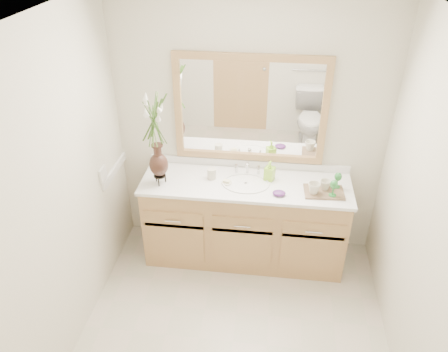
# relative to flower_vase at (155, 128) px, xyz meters

# --- Properties ---
(floor) EXTENTS (2.60, 2.60, 0.00)m
(floor) POSITION_rel_flower_vase_xyz_m (0.74, -0.92, -1.36)
(floor) COLOR beige
(floor) RESTS_ON ground
(ceiling) EXTENTS (2.40, 2.60, 0.02)m
(ceiling) POSITION_rel_flower_vase_xyz_m (0.74, -0.92, 1.04)
(ceiling) COLOR white
(ceiling) RESTS_ON wall_back
(wall_back) EXTENTS (2.40, 0.02, 2.40)m
(wall_back) POSITION_rel_flower_vase_xyz_m (0.74, 0.38, -0.16)
(wall_back) COLOR silver
(wall_back) RESTS_ON floor
(wall_left) EXTENTS (0.02, 2.60, 2.40)m
(wall_left) POSITION_rel_flower_vase_xyz_m (-0.46, -0.92, -0.16)
(wall_left) COLOR silver
(wall_left) RESTS_ON floor
(wall_right) EXTENTS (0.02, 2.60, 2.40)m
(wall_right) POSITION_rel_flower_vase_xyz_m (1.94, -0.92, -0.16)
(wall_right) COLOR silver
(wall_right) RESTS_ON floor
(vanity) EXTENTS (1.80, 0.55, 0.80)m
(vanity) POSITION_rel_flower_vase_xyz_m (0.74, 0.10, -0.96)
(vanity) COLOR tan
(vanity) RESTS_ON floor
(counter) EXTENTS (1.84, 0.57, 0.03)m
(counter) POSITION_rel_flower_vase_xyz_m (0.74, 0.10, -0.55)
(counter) COLOR white
(counter) RESTS_ON vanity
(sink) EXTENTS (0.38, 0.34, 0.23)m
(sink) POSITION_rel_flower_vase_xyz_m (0.74, 0.08, -0.58)
(sink) COLOR white
(sink) RESTS_ON counter
(mirror) EXTENTS (1.32, 0.04, 0.97)m
(mirror) POSITION_rel_flower_vase_xyz_m (0.74, 0.36, 0.04)
(mirror) COLOR white
(mirror) RESTS_ON wall_back
(switch_plate) EXTENTS (0.02, 0.12, 0.12)m
(switch_plate) POSITION_rel_flower_vase_xyz_m (-0.44, -0.15, -0.38)
(switch_plate) COLOR white
(switch_plate) RESTS_ON wall_left
(flower_vase) EXTENTS (0.19, 0.19, 0.78)m
(flower_vase) POSITION_rel_flower_vase_xyz_m (0.00, 0.00, 0.00)
(flower_vase) COLOR black
(flower_vase) RESTS_ON counter
(tumbler) EXTENTS (0.08, 0.08, 0.10)m
(tumbler) POSITION_rel_flower_vase_xyz_m (0.43, 0.13, -0.48)
(tumbler) COLOR beige
(tumbler) RESTS_ON counter
(soap_dish) EXTENTS (0.09, 0.09, 0.03)m
(soap_dish) POSITION_rel_flower_vase_xyz_m (0.58, 0.07, -0.52)
(soap_dish) COLOR beige
(soap_dish) RESTS_ON counter
(soap_bottle) EXTENTS (0.10, 0.10, 0.16)m
(soap_bottle) POSITION_rel_flower_vase_xyz_m (0.94, 0.18, -0.45)
(soap_bottle) COLOR #94D632
(soap_bottle) RESTS_ON counter
(purple_dish) EXTENTS (0.14, 0.13, 0.04)m
(purple_dish) POSITION_rel_flower_vase_xyz_m (1.03, -0.06, -0.51)
(purple_dish) COLOR #522268
(purple_dish) RESTS_ON counter
(tray) EXTENTS (0.34, 0.24, 0.02)m
(tray) POSITION_rel_flower_vase_xyz_m (1.41, 0.02, -0.52)
(tray) COLOR brown
(tray) RESTS_ON counter
(mug_left) EXTENTS (0.11, 0.10, 0.10)m
(mug_left) POSITION_rel_flower_vase_xyz_m (1.32, -0.02, -0.46)
(mug_left) COLOR beige
(mug_left) RESTS_ON tray
(mug_right) EXTENTS (0.11, 0.10, 0.09)m
(mug_right) POSITION_rel_flower_vase_xyz_m (1.42, 0.05, -0.47)
(mug_right) COLOR beige
(mug_right) RESTS_ON tray
(goblet_front) EXTENTS (0.07, 0.07, 0.15)m
(goblet_front) POSITION_rel_flower_vase_xyz_m (1.47, -0.03, -0.42)
(goblet_front) COLOR #297C33
(goblet_front) RESTS_ON tray
(goblet_back) EXTENTS (0.06, 0.06, 0.14)m
(goblet_back) POSITION_rel_flower_vase_xyz_m (1.52, 0.10, -0.42)
(goblet_back) COLOR #297C33
(goblet_back) RESTS_ON tray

